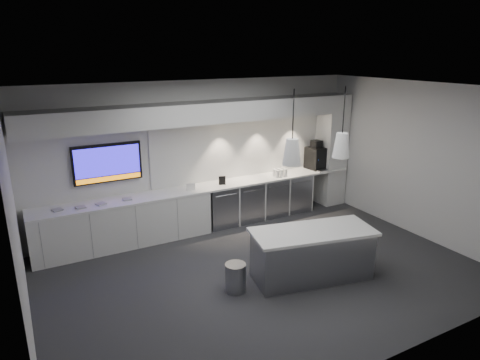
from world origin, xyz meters
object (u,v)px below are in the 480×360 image
wall_tv (107,163)px  coffee_machine (316,157)px  bin (235,277)px  island (312,254)px

wall_tv → coffee_machine: 4.68m
wall_tv → bin: wall_tv is taller
bin → coffee_machine: coffee_machine is taller
bin → coffee_machine: size_ratio=0.67×
wall_tv → bin: size_ratio=2.78×
wall_tv → coffee_machine: size_ratio=1.87×
island → bin: 1.30m
wall_tv → island: bearing=-49.9°
wall_tv → island: (2.49, -2.95, -1.14)m
wall_tv → island: 4.03m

